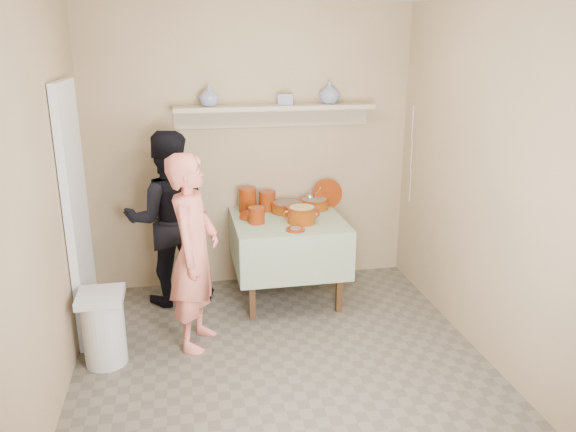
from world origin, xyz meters
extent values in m
plane|color=#615A4C|center=(0.00, 0.00, 0.00)|extent=(3.50, 3.50, 0.00)
cube|color=silver|center=(-1.46, 0.95, 1.00)|extent=(0.06, 0.70, 2.00)
cylinder|color=#6C1E04|center=(-0.07, 1.57, 0.87)|extent=(0.17, 0.17, 0.22)
cylinder|color=#6C1E04|center=(0.11, 1.55, 0.85)|extent=(0.15, 0.15, 0.18)
cylinder|color=#6C1E04|center=(-0.04, 1.19, 0.83)|extent=(0.14, 0.14, 0.14)
cylinder|color=#6C1E04|center=(-0.09, 1.34, 0.79)|extent=(0.17, 0.17, 0.05)
cylinder|color=#6C1E04|center=(0.69, 1.58, 0.88)|extent=(0.29, 0.05, 0.29)
imported|color=navy|center=(0.71, 1.63, 1.82)|extent=(0.22, 0.22, 0.20)
imported|color=navy|center=(-0.38, 1.62, 1.81)|extent=(0.22, 0.22, 0.18)
cube|color=navy|center=(0.30, 1.62, 1.77)|extent=(0.15, 0.13, 0.10)
imported|color=#EA7565|center=(-0.60, 0.59, 0.76)|extent=(0.52, 0.64, 1.51)
imported|color=black|center=(-0.79, 1.41, 0.78)|extent=(0.80, 0.65, 1.55)
cube|color=tan|center=(0.00, 1.76, 1.30)|extent=(3.00, 0.02, 2.60)
cube|color=tan|center=(0.00, -1.76, 1.30)|extent=(3.00, 0.02, 2.60)
cube|color=tan|center=(-1.51, 0.00, 1.30)|extent=(0.02, 3.50, 2.60)
cube|color=tan|center=(1.51, 0.00, 1.30)|extent=(0.02, 3.50, 2.60)
cube|color=#4C2D16|center=(-0.13, 0.90, 0.35)|extent=(0.05, 0.05, 0.71)
cube|color=#4C2D16|center=(0.63, 0.90, 0.35)|extent=(0.05, 0.05, 0.71)
cube|color=#4C2D16|center=(-0.13, 1.66, 0.35)|extent=(0.05, 0.05, 0.71)
cube|color=#4C2D16|center=(0.63, 1.66, 0.35)|extent=(0.05, 0.05, 0.71)
cube|color=#4C2D16|center=(0.25, 1.28, 0.73)|extent=(0.90, 0.90, 0.04)
cube|color=#2F591E|center=(0.25, 1.28, 0.76)|extent=(0.96, 0.96, 0.01)
cube|color=#2F591E|center=(0.25, 0.80, 0.54)|extent=(0.96, 0.01, 0.44)
cube|color=#2F591E|center=(0.25, 1.76, 0.54)|extent=(0.96, 0.01, 0.44)
cube|color=#2F591E|center=(-0.23, 1.28, 0.54)|extent=(0.01, 0.96, 0.44)
cube|color=#2F591E|center=(0.73, 1.28, 0.54)|extent=(0.01, 0.96, 0.44)
cylinder|color=#692604|center=(0.27, 1.46, 0.81)|extent=(0.28, 0.28, 0.09)
cylinder|color=#6C1E04|center=(0.27, 1.46, 0.85)|extent=(0.30, 0.30, 0.01)
cylinder|color=brown|center=(0.27, 1.46, 0.83)|extent=(0.25, 0.25, 0.05)
cylinder|color=#692604|center=(0.55, 1.51, 0.81)|extent=(0.26, 0.26, 0.09)
cylinder|color=#6C1E04|center=(0.55, 1.51, 0.85)|extent=(0.28, 0.28, 0.01)
cylinder|color=#8C6B54|center=(0.55, 1.51, 0.83)|extent=(0.23, 0.23, 0.05)
cylinder|color=silver|center=(0.55, 1.42, 0.94)|extent=(0.01, 0.22, 0.16)
sphere|color=silver|center=(0.51, 1.54, 0.87)|extent=(0.07, 0.07, 0.07)
cylinder|color=#692604|center=(0.34, 1.13, 0.83)|extent=(0.24, 0.24, 0.14)
cylinder|color=#6C1E04|center=(0.34, 1.13, 0.90)|extent=(0.25, 0.25, 0.01)
cylinder|color=tan|center=(0.34, 1.13, 0.88)|extent=(0.21, 0.21, 0.05)
torus|color=#6C1E04|center=(0.22, 1.13, 0.84)|extent=(0.09, 0.02, 0.09)
torus|color=#6C1E04|center=(0.46, 1.13, 0.84)|extent=(0.09, 0.02, 0.09)
cylinder|color=#6C1E04|center=(0.25, 0.93, 0.77)|extent=(0.16, 0.16, 0.02)
cylinder|color=#8C6B54|center=(0.25, 0.93, 0.78)|extent=(0.09, 0.09, 0.01)
cube|color=tan|center=(0.20, 1.62, 1.70)|extent=(1.80, 0.25, 0.04)
cube|color=tan|center=(0.20, 1.74, 1.60)|extent=(1.80, 0.02, 0.18)
cylinder|color=silver|center=(-1.27, 0.43, 0.25)|extent=(0.30, 0.30, 0.50)
cube|color=silver|center=(-1.27, 0.43, 0.53)|extent=(0.32, 0.32, 0.06)
cylinder|color=silver|center=(1.47, 1.50, 1.55)|extent=(0.01, 0.01, 0.30)
cylinder|color=silver|center=(1.47, 1.48, 1.25)|extent=(0.01, 0.01, 0.30)
cylinder|color=silver|center=(1.47, 1.46, 0.95)|extent=(0.01, 0.01, 0.30)
camera|label=1|loc=(-0.65, -3.39, 2.27)|focal=35.00mm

